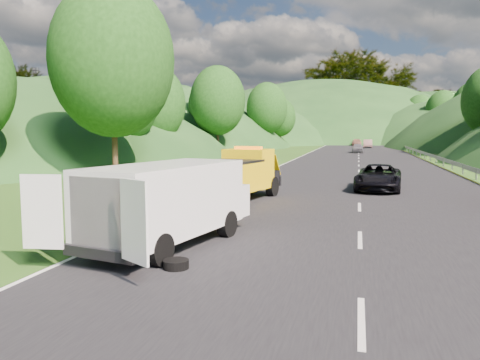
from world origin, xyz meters
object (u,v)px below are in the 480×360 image
(worker, at_px, (149,261))
(woman, at_px, (182,220))
(suitcase, at_px, (156,212))
(tow_truck, at_px, (239,174))
(child, at_px, (211,221))
(passing_suv, at_px, (378,190))
(white_van, at_px, (170,200))
(spare_tire, at_px, (176,269))

(worker, bearing_deg, woman, 106.13)
(suitcase, bearing_deg, woman, 13.28)
(tow_truck, height_order, worker, tow_truck)
(worker, bearing_deg, child, 94.47)
(child, relative_size, suitcase, 1.71)
(passing_suv, bearing_deg, white_van, -108.45)
(white_van, xyz_separation_m, suitcase, (-1.98, 3.37, -0.98))
(suitcase, distance_m, passing_suv, 13.22)
(suitcase, xyz_separation_m, passing_suv, (8.00, 10.52, -0.30))
(spare_tire, xyz_separation_m, passing_suv, (5.07, 15.91, 0.00))
(woman, distance_m, spare_tire, 5.96)
(woman, bearing_deg, white_van, 175.57)
(tow_truck, distance_m, suitcase, 5.63)
(spare_tire, relative_size, passing_suv, 0.12)
(woman, height_order, worker, worker)
(tow_truck, xyz_separation_m, suitcase, (-1.69, -5.29, -0.89))
(woman, bearing_deg, tow_truck, -29.53)
(suitcase, height_order, passing_suv, passing_suv)
(child, distance_m, suitcase, 2.03)
(white_van, height_order, woman, white_van)
(white_van, relative_size, child, 6.64)
(spare_tire, bearing_deg, worker, 152.92)
(woman, xyz_separation_m, passing_suv, (7.08, 10.31, 0.00))
(white_van, xyz_separation_m, woman, (-1.06, 3.59, -1.28))
(woman, xyz_separation_m, child, (1.06, 0.06, 0.00))
(woman, xyz_separation_m, spare_tire, (2.01, -5.61, 0.00))
(child, height_order, passing_suv, passing_suv)
(suitcase, bearing_deg, tow_truck, 72.25)
(white_van, height_order, suitcase, white_van)
(tow_truck, bearing_deg, suitcase, -96.70)
(suitcase, bearing_deg, child, 8.03)
(tow_truck, distance_m, spare_tire, 10.82)
(white_van, distance_m, suitcase, 4.03)
(tow_truck, relative_size, worker, 3.20)
(worker, bearing_deg, spare_tire, -23.23)
(child, distance_m, passing_suv, 11.88)
(spare_tire, bearing_deg, passing_suv, 72.34)
(child, xyz_separation_m, worker, (0.06, -5.21, 0.00))
(woman, bearing_deg, passing_suv, -55.36)
(tow_truck, distance_m, woman, 5.27)
(white_van, bearing_deg, passing_suv, 78.38)
(tow_truck, bearing_deg, white_van, -77.06)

